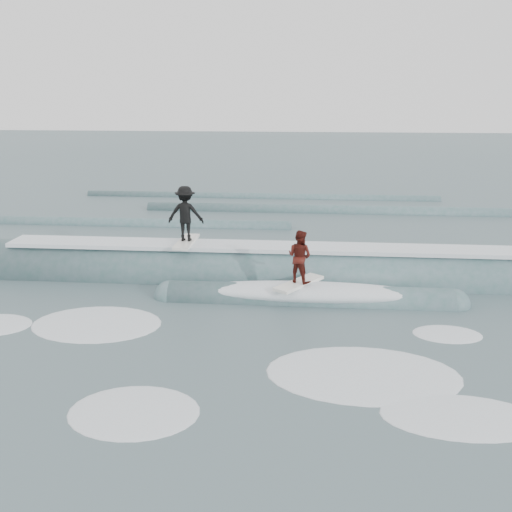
{
  "coord_description": "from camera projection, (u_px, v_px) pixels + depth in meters",
  "views": [
    {
      "loc": [
        1.62,
        -13.02,
        6.49
      ],
      "look_at": [
        0.0,
        5.33,
        1.1
      ],
      "focal_mm": 40.0,
      "sensor_mm": 36.0,
      "label": 1
    }
  ],
  "objects": [
    {
      "name": "ground",
      "position": [
        238.0,
        357.0,
        14.41
      ],
      "size": [
        160.0,
        160.0,
        0.0
      ],
      "primitive_type": "plane",
      "color": "#3D5559",
      "rests_on": "ground"
    },
    {
      "name": "whitewater",
      "position": [
        252.0,
        363.0,
        14.07
      ],
      "size": [
        14.78,
        6.58,
        0.1
      ],
      "color": "white",
      "rests_on": "ground"
    },
    {
      "name": "breaking_wave",
      "position": [
        265.0,
        279.0,
        20.14
      ],
      "size": [
        22.04,
        3.94,
        2.31
      ],
      "color": "#3B6462",
      "rests_on": "ground"
    },
    {
      "name": "far_swells",
      "position": [
        240.0,
        212.0,
        31.45
      ],
      "size": [
        35.83,
        8.65,
        0.8
      ],
      "color": "#3B6462",
      "rests_on": "ground"
    },
    {
      "name": "surfer_red",
      "position": [
        299.0,
        259.0,
        17.85
      ],
      "size": [
        1.61,
        1.95,
        1.78
      ],
      "color": "white",
      "rests_on": "ground"
    },
    {
      "name": "surfer_black",
      "position": [
        186.0,
        215.0,
        20.05
      ],
      "size": [
        1.27,
        2.01,
        2.05
      ],
      "color": "white",
      "rests_on": "ground"
    }
  ]
}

